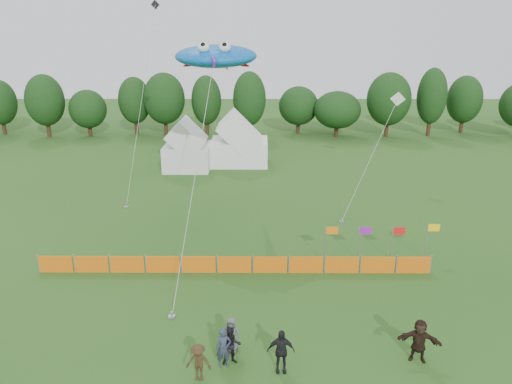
{
  "coord_description": "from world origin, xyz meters",
  "views": [
    {
      "loc": [
        0.11,
        -17.85,
        13.04
      ],
      "look_at": [
        0.0,
        6.0,
        5.2
      ],
      "focal_mm": 35.0,
      "sensor_mm": 36.0,
      "label": 1
    }
  ],
  "objects_px": {
    "spectator_a": "(224,348)",
    "spectator_d": "(281,351)",
    "tent_right": "(239,144)",
    "barrier_fence": "(234,265)",
    "spectator_e": "(231,335)",
    "tent_left": "(187,149)",
    "spectator_b": "(232,346)",
    "spectator_c": "(198,362)",
    "stingray_kite": "(217,56)",
    "spectator_f": "(419,340)"
  },
  "relations": [
    {
      "from": "barrier_fence",
      "to": "spectator_f",
      "type": "xyz_separation_m",
      "value": [
        7.91,
        -7.71,
        0.44
      ]
    },
    {
      "from": "tent_left",
      "to": "stingray_kite",
      "type": "bearing_deg",
      "value": -72.19
    },
    {
      "from": "spectator_b",
      "to": "spectator_c",
      "type": "height_order",
      "value": "spectator_b"
    },
    {
      "from": "barrier_fence",
      "to": "spectator_c",
      "type": "relative_size",
      "value": 14.06
    },
    {
      "from": "spectator_f",
      "to": "spectator_d",
      "type": "bearing_deg",
      "value": -157.89
    },
    {
      "from": "spectator_d",
      "to": "spectator_e",
      "type": "height_order",
      "value": "spectator_d"
    },
    {
      "from": "spectator_f",
      "to": "spectator_a",
      "type": "bearing_deg",
      "value": -162.14
    },
    {
      "from": "tent_left",
      "to": "barrier_fence",
      "type": "distance_m",
      "value": 22.55
    },
    {
      "from": "spectator_b",
      "to": "spectator_e",
      "type": "height_order",
      "value": "spectator_b"
    },
    {
      "from": "tent_left",
      "to": "spectator_a",
      "type": "height_order",
      "value": "tent_left"
    },
    {
      "from": "spectator_a",
      "to": "spectator_b",
      "type": "bearing_deg",
      "value": 19.07
    },
    {
      "from": "spectator_a",
      "to": "spectator_d",
      "type": "distance_m",
      "value": 2.31
    },
    {
      "from": "spectator_a",
      "to": "stingray_kite",
      "type": "xyz_separation_m",
      "value": [
        -1.39,
        17.23,
        10.43
      ]
    },
    {
      "from": "stingray_kite",
      "to": "spectator_e",
      "type": "bearing_deg",
      "value": -84.21
    },
    {
      "from": "spectator_d",
      "to": "barrier_fence",
      "type": "bearing_deg",
      "value": 104.7
    },
    {
      "from": "spectator_c",
      "to": "stingray_kite",
      "type": "height_order",
      "value": "stingray_kite"
    },
    {
      "from": "tent_right",
      "to": "spectator_e",
      "type": "bearing_deg",
      "value": -88.57
    },
    {
      "from": "tent_left",
      "to": "tent_right",
      "type": "xyz_separation_m",
      "value": [
        4.96,
        1.93,
        0.06
      ]
    },
    {
      "from": "stingray_kite",
      "to": "spectator_c",
      "type": "bearing_deg",
      "value": -88.51
    },
    {
      "from": "spectator_c",
      "to": "spectator_a",
      "type": "bearing_deg",
      "value": 48.81
    },
    {
      "from": "tent_right",
      "to": "spectator_d",
      "type": "distance_m",
      "value": 32.31
    },
    {
      "from": "stingray_kite",
      "to": "spectator_b",
      "type": "bearing_deg",
      "value": -84.31
    },
    {
      "from": "spectator_d",
      "to": "spectator_f",
      "type": "height_order",
      "value": "spectator_f"
    },
    {
      "from": "spectator_a",
      "to": "spectator_c",
      "type": "relative_size",
      "value": 1.1
    },
    {
      "from": "barrier_fence",
      "to": "stingray_kite",
      "type": "distance_m",
      "value": 14.18
    },
    {
      "from": "tent_right",
      "to": "spectator_b",
      "type": "xyz_separation_m",
      "value": [
        0.83,
        -31.7,
        -1.22
      ]
    },
    {
      "from": "spectator_b",
      "to": "spectator_d",
      "type": "relative_size",
      "value": 0.88
    },
    {
      "from": "tent_right",
      "to": "spectator_f",
      "type": "height_order",
      "value": "tent_right"
    },
    {
      "from": "tent_right",
      "to": "spectator_a",
      "type": "bearing_deg",
      "value": -89.07
    },
    {
      "from": "spectator_d",
      "to": "spectator_f",
      "type": "relative_size",
      "value": 1.0
    },
    {
      "from": "barrier_fence",
      "to": "spectator_c",
      "type": "height_order",
      "value": "spectator_c"
    },
    {
      "from": "spectator_e",
      "to": "stingray_kite",
      "type": "distance_m",
      "value": 19.39
    },
    {
      "from": "spectator_b",
      "to": "spectator_f",
      "type": "xyz_separation_m",
      "value": [
        7.65,
        0.25,
        0.12
      ]
    },
    {
      "from": "spectator_c",
      "to": "spectator_d",
      "type": "relative_size",
      "value": 0.83
    },
    {
      "from": "spectator_f",
      "to": "spectator_c",
      "type": "bearing_deg",
      "value": -157.23
    },
    {
      "from": "barrier_fence",
      "to": "spectator_d",
      "type": "distance_m",
      "value": 8.73
    },
    {
      "from": "spectator_b",
      "to": "spectator_e",
      "type": "xyz_separation_m",
      "value": [
        -0.05,
        0.84,
        -0.03
      ]
    },
    {
      "from": "barrier_fence",
      "to": "spectator_a",
      "type": "height_order",
      "value": "spectator_a"
    },
    {
      "from": "spectator_c",
      "to": "spectator_f",
      "type": "relative_size",
      "value": 0.83
    },
    {
      "from": "spectator_b",
      "to": "stingray_kite",
      "type": "relative_size",
      "value": 0.08
    },
    {
      "from": "spectator_e",
      "to": "tent_left",
      "type": "bearing_deg",
      "value": 109.98
    },
    {
      "from": "spectator_f",
      "to": "spectator_e",
      "type": "bearing_deg",
      "value": -169.5
    },
    {
      "from": "barrier_fence",
      "to": "spectator_f",
      "type": "relative_size",
      "value": 11.7
    },
    {
      "from": "tent_right",
      "to": "spectator_d",
      "type": "xyz_separation_m",
      "value": [
        2.8,
        -32.17,
        -1.1
      ]
    },
    {
      "from": "tent_left",
      "to": "spectator_a",
      "type": "distance_m",
      "value": 30.46
    },
    {
      "from": "spectator_f",
      "to": "stingray_kite",
      "type": "height_order",
      "value": "stingray_kite"
    },
    {
      "from": "tent_right",
      "to": "barrier_fence",
      "type": "xyz_separation_m",
      "value": [
        0.57,
        -23.74,
        -1.53
      ]
    },
    {
      "from": "tent_right",
      "to": "spectator_d",
      "type": "height_order",
      "value": "tent_right"
    },
    {
      "from": "spectator_d",
      "to": "stingray_kite",
      "type": "xyz_separation_m",
      "value": [
        -3.67,
        17.53,
        10.35
      ]
    },
    {
      "from": "spectator_f",
      "to": "stingray_kite",
      "type": "distance_m",
      "value": 21.84
    }
  ]
}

